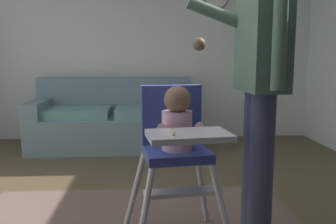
% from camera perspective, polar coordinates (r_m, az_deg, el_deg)
% --- Properties ---
extents(wall_far, '(5.47, 0.06, 2.77)m').
position_cam_1_polar(wall_far, '(4.99, -4.30, 11.74)').
color(wall_far, silver).
rests_on(wall_far, ground).
extents(couch, '(2.00, 0.86, 0.86)m').
position_cam_1_polar(couch, '(4.55, -8.47, -1.36)').
color(couch, slate).
rests_on(couch, ground).
extents(high_chair, '(0.68, 0.78, 0.97)m').
position_cam_1_polar(high_chair, '(2.05, 1.30, -3.84)').
color(high_chair, silver).
rests_on(high_chair, ground).
extents(adult_standing, '(0.52, 0.49, 1.68)m').
position_cam_1_polar(adult_standing, '(2.11, 14.35, 4.01)').
color(adult_standing, '#3C4462').
rests_on(adult_standing, ground).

